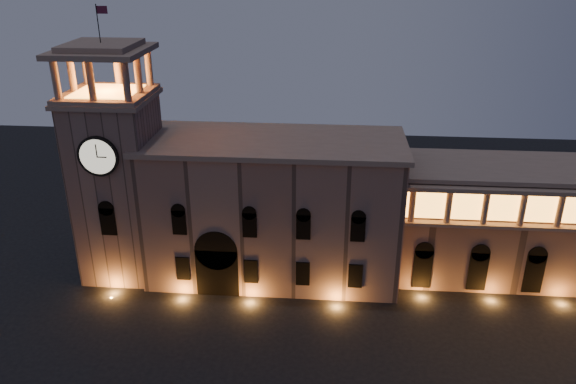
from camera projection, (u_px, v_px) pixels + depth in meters
The scene contains 3 objects.
government_building at pixel (273, 209), 68.00m from camera, with size 30.80×12.80×17.60m.
clock_tower at pixel (118, 178), 67.03m from camera, with size 9.80×9.80×32.40m.
colonnade_wing at pixel (554, 222), 67.81m from camera, with size 40.60×11.50×14.50m.
Camera 1 is at (4.87, -39.18, 37.92)m, focal length 35.00 mm.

